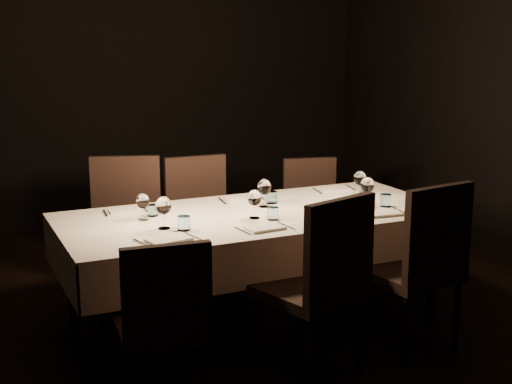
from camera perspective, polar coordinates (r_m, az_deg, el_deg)
name	(u,v)px	position (r m, az deg, el deg)	size (l,w,h in m)	color
room	(256,99)	(4.49, 0.00, 7.49)	(5.01, 6.01, 3.01)	black
dining_table	(256,224)	(4.63, 0.00, -2.58)	(2.52, 1.12, 0.76)	black
chair_near_left	(164,317)	(3.65, -7.41, -9.91)	(0.48, 0.48, 0.92)	black
place_setting_near_left	(170,220)	(4.17, -6.91, -2.23)	(0.37, 0.42, 0.20)	beige
chair_near_center	(321,279)	(3.98, 5.23, -6.95)	(0.63, 0.63, 1.05)	black
place_setting_near_center	(262,210)	(4.38, 0.46, -1.49)	(0.34, 0.41, 0.18)	beige
chair_near_right	(420,261)	(4.37, 12.96, -5.42)	(0.57, 0.57, 1.05)	black
place_setting_near_right	(376,197)	(4.78, 9.57, -0.41)	(0.35, 0.41, 0.19)	beige
chair_far_left	(125,224)	(5.17, -10.41, -2.56)	(0.63, 0.63, 1.04)	black
place_setting_far_left	(140,206)	(4.56, -9.29, -1.15)	(0.31, 0.40, 0.17)	beige
chair_far_center	(201,218)	(5.37, -4.43, -2.05)	(0.49, 0.49, 1.00)	black
place_setting_far_center	(259,193)	(4.83, 0.24, -0.10)	(0.35, 0.41, 0.19)	beige
chair_far_right	(312,210)	(5.77, 4.54, -1.41)	(0.53, 0.53, 0.91)	black
place_setting_far_right	(353,184)	(5.19, 7.76, 0.64)	(0.35, 0.41, 0.18)	beige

